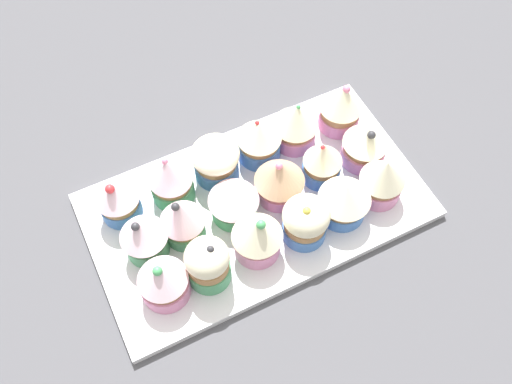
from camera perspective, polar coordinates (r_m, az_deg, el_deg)
name	(u,v)px	position (r cm, az deg, el deg)	size (l,w,h in cm)	color
ground_plane	(256,213)	(79.54, 0.00, -2.12)	(180.00, 180.00, 3.00)	#4C4C51
baking_tray	(256,206)	(77.71, 0.00, -1.37)	(44.64, 25.25, 1.20)	silver
cupcake_0	(341,107)	(82.58, 8.46, 8.38)	(6.14, 6.14, 7.90)	pink
cupcake_1	(295,124)	(79.97, 3.96, 6.78)	(6.39, 6.39, 7.71)	pink
cupcake_2	(259,140)	(78.62, 0.31, 5.21)	(6.17, 6.17, 7.12)	#477AC6
cupcake_3	(216,160)	(77.10, -4.04, 3.19)	(6.60, 6.60, 6.42)	#477AC6
cupcake_4	(171,179)	(75.44, -8.50, 1.26)	(5.82, 5.82, 7.96)	#4C9E6B
cupcake_5	(117,199)	(75.43, -13.66, -0.64)	(5.97, 5.97, 7.39)	#477AC6
cupcake_6	(367,146)	(79.56, 11.01, 4.49)	(6.29, 6.29, 7.09)	pink
cupcake_7	(323,161)	(76.98, 6.67, 3.04)	(5.30, 5.30, 7.37)	#477AC6
cupcake_8	(280,179)	(74.83, 2.36, 1.32)	(6.75, 6.75, 7.44)	pink
cupcake_9	(233,199)	(73.71, -2.31, -0.73)	(6.68, 6.68, 6.31)	#4C9E6B
cupcake_10	(182,219)	(71.99, -7.35, -2.70)	(5.83, 5.83, 8.08)	#4C9E6B
cupcake_11	(144,237)	(71.97, -11.08, -4.41)	(6.04, 6.04, 7.43)	#4C9E6B
cupcake_12	(383,179)	(76.50, 12.50, 1.32)	(6.03, 6.03, 7.53)	pink
cupcake_13	(344,199)	(74.39, 8.79, -0.74)	(6.92, 6.92, 6.51)	#477AC6
cupcake_14	(305,220)	(72.20, 4.96, -2.84)	(6.05, 6.05, 7.31)	#477AC6
cupcake_15	(257,236)	(70.56, 0.12, -4.37)	(6.47, 6.47, 7.77)	pink
cupcake_16	(208,263)	(69.36, -4.83, -7.06)	(5.50, 5.50, 7.81)	#4C9E6B
cupcake_17	(163,280)	(69.53, -9.24, -8.67)	(6.16, 6.16, 7.14)	pink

